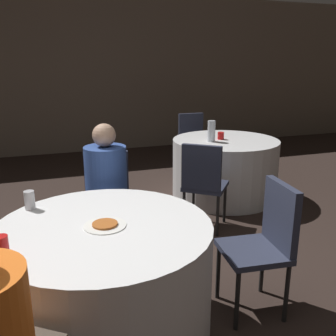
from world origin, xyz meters
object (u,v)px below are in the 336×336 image
Objects in this scene: chair_near_east at (267,236)px; pizza_plate_near at (105,225)px; soda_can_red at (2,248)px; chair_near_north at (107,194)px; table_near at (106,280)px; soda_can_silver at (30,200)px; bottle_far at (211,131)px; table_far at (225,168)px; chair_far_southwest at (203,179)px; person_blue_shirt at (107,194)px; chair_far_north at (193,138)px.

pizza_plate_near is (-1.04, 0.10, 0.19)m from chair_near_east.
chair_near_east is at bearing 4.42° from soda_can_red.
chair_near_north is at bearing 60.49° from soda_can_red.
chair_near_north is (0.20, 1.04, 0.18)m from table_near.
table_near is 0.71m from soda_can_silver.
table_near is 2.56m from bottle_far.
chair_near_east is (-0.77, -2.09, 0.18)m from table_far.
person_blue_shirt reaches higher than chair_far_southwest.
chair_near_east is 7.35× the size of soda_can_silver.
pizza_plate_near is 2.52m from bottle_far.
person_blue_shirt is (-0.03, -0.16, 0.06)m from chair_near_north.
soda_can_silver is (-1.45, 0.51, 0.25)m from chair_near_east.
soda_can_red is 0.49× the size of bottle_far.
bottle_far is (2.12, 2.17, 0.06)m from soda_can_red.
chair_far_north reaches higher than table_far.
chair_near_north reaches higher than table_far.
chair_far_north is 1.00× the size of chair_far_southwest.
chair_near_east is at bearing 142.48° from person_blue_shirt.
chair_near_east is 3.62× the size of pizza_plate_near.
chair_near_north is 1.00× the size of chair_near_east.
pizza_plate_near is 2.03× the size of soda_can_silver.
chair_near_east is (0.85, -1.15, 0.00)m from chair_near_north.
pizza_plate_near is (0.01, -0.01, 0.37)m from table_near.
table_near is 1.07m from chair_near_north.
chair_far_north is at bearing 58.97° from table_near.
table_far is 2.00m from person_blue_shirt.
bottle_far reaches higher than chair_near_east.
person_blue_shirt is at bearing 52.83° from chair_far_north.
table_far is 2.23m from chair_near_east.
bottle_far reaches higher than chair_near_north.
person_blue_shirt reaches higher than bottle_far.
chair_near_east is at bearing -56.25° from chair_far_southwest.
person_blue_shirt reaches higher than chair_near_north.
soda_can_silver reaches higher than table_far.
table_far is at bearing 47.73° from pizza_plate_near.
soda_can_silver is at bearing 50.17° from chair_far_north.
table_near is at bearing 59.38° from chair_far_north.
soda_can_red is at bearing 69.01° from person_blue_shirt.
table_near is at bearing -129.60° from bottle_far.
chair_near_north is 1.48m from soda_can_red.
person_blue_shirt is at bearing 39.98° from soda_can_silver.
table_far is 5.20× the size of pizza_plate_near.
chair_near_north is 7.35× the size of soda_can_red.
chair_far_southwest is at bearing -153.75° from person_blue_shirt.
soda_can_red is at bearing -134.40° from bottle_far.
table_far is 2.76m from soda_can_silver.
pizza_plate_near is at bearing -132.27° from table_far.
pizza_plate_near is (-1.15, -1.17, 0.19)m from chair_far_southwest.
chair_far_southwest is at bearing 39.54° from soda_can_red.
pizza_plate_near is at bearing 90.71° from person_blue_shirt.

